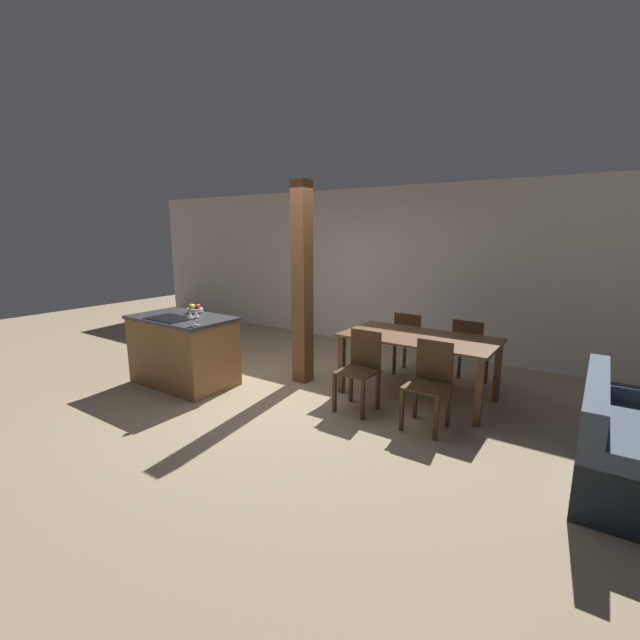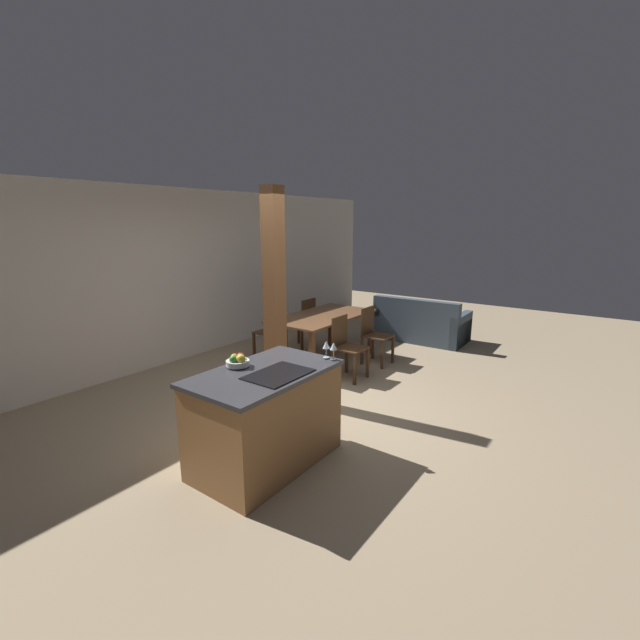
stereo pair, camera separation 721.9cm
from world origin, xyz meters
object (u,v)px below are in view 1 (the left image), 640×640
Objects in this scene: kitchen_island at (183,350)px; dining_chair_far_left at (410,342)px; wine_glass_near at (190,316)px; timber_post at (302,285)px; dining_chair_near_right at (429,382)px; fruit_bowl at (195,309)px; dining_chair_near_left at (360,368)px; dining_table at (419,344)px; dining_chair_far_right at (469,351)px; wine_glass_middle at (196,314)px; couch at (637,452)px.

dining_chair_far_left is at bearing 40.81° from kitchen_island.
dining_chair_far_left is at bearing 53.76° from wine_glass_near.
dining_chair_near_right is at bearing -11.15° from timber_post.
timber_post reaches higher than dining_chair_far_left.
dining_chair_far_left is (2.37, 1.73, -0.48)m from fruit_bowl.
dining_chair_near_right is at bearing 0.00° from dining_chair_near_left.
dining_chair_far_right is at bearing 60.25° from dining_table.
wine_glass_middle is 0.19× the size of dining_chair_far_left.
kitchen_island is 3.01m from dining_table.
dining_table is 1.09× the size of couch.
kitchen_island is 3.17m from dining_chair_near_right.
wine_glass_middle is at bearing -143.79° from dining_table.
timber_post is at bearing -167.45° from dining_table.
kitchen_island is 8.18× the size of wine_glass_near.
dining_chair_near_right is at bearing 20.28° from wine_glass_near.
wine_glass_near reaches higher than couch.
kitchen_island is at bearing 157.76° from wine_glass_middle.
dining_chair_far_right is (0.80, 1.40, 0.00)m from dining_chair_near_left.
dining_chair_far_right is at bearing -180.00° from dining_chair_far_left.
couch is (1.73, -0.06, -0.20)m from dining_chair_near_right.
dining_table is (2.11, 1.54, -0.38)m from wine_glass_middle.
timber_post is (-1.88, -1.03, 0.83)m from dining_chair_far_right.
dining_chair_near_right is (3.11, 0.59, 0.02)m from kitchen_island.
dining_chair_far_left is at bearing 52.74° from wine_glass_middle.
wine_glass_middle is 0.09× the size of dining_table.
dining_chair_far_right is (2.51, 2.24, -0.56)m from wine_glass_middle.
kitchen_island is 0.57m from fruit_bowl.
wine_glass_near is 2.02m from dining_chair_near_left.
dining_chair_near_right is 1.00× the size of dining_chair_far_right.
fruit_bowl is at bearing -159.67° from dining_table.
wine_glass_near is 0.19× the size of dining_chair_far_left.
dining_chair_far_left is 1.71m from timber_post.
timber_post reaches higher than wine_glass_middle.
wine_glass_near reaches higher than fruit_bowl.
kitchen_island is 0.90m from wine_glass_near.
timber_post is (-1.88, 0.37, 0.83)m from dining_chair_near_right.
wine_glass_middle is 4.38m from couch.
dining_table is at bearing 37.68° from wine_glass_near.
fruit_bowl is at bearing 102.29° from kitchen_island.
dining_table is 0.83m from dining_chair_far_right.
wine_glass_middle is (0.66, -0.52, 0.08)m from fruit_bowl.
fruit_bowl is 1.28× the size of wine_glass_middle.
dining_chair_near_left is at bearing 28.50° from wine_glass_near.
dining_chair_near_right is at bearing 10.82° from kitchen_island.
couch is (1.73, -1.46, -0.20)m from dining_chair_far_right.
fruit_bowl is 0.90m from wine_glass_near.
dining_chair_near_left is 1.00× the size of dining_chair_near_right.
couch is at bearing -1.89° from dining_chair_near_right.
wine_glass_middle reaches higher than dining_table.
dining_chair_near_left is at bearing 87.68° from couch.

